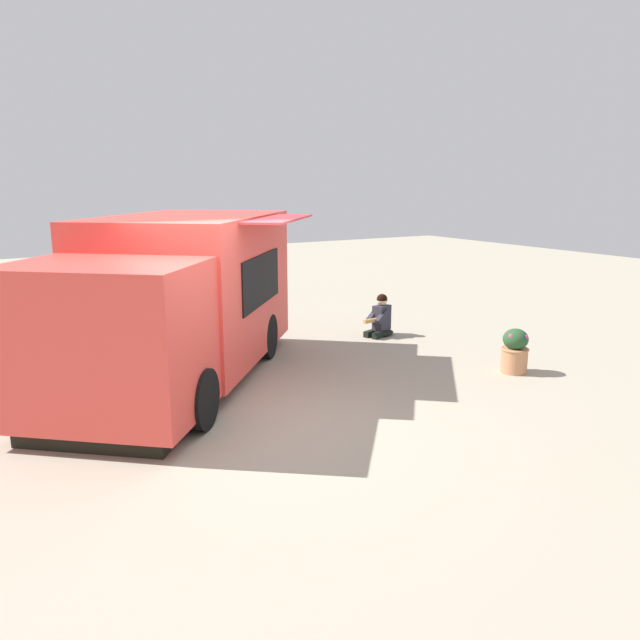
% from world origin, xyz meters
% --- Properties ---
extents(ground_plane, '(40.00, 40.00, 0.00)m').
position_xyz_m(ground_plane, '(0.00, 0.00, 0.00)').
color(ground_plane, '#A59C87').
extents(food_truck, '(5.12, 5.49, 2.41)m').
position_xyz_m(food_truck, '(-0.26, 2.01, 1.16)').
color(food_truck, '#E9453C').
rests_on(food_truck, ground_plane).
extents(person_customer, '(0.82, 0.58, 0.81)m').
position_xyz_m(person_customer, '(3.96, 2.67, 0.31)').
color(person_customer, black).
rests_on(person_customer, ground_plane).
extents(planter_flowering_near, '(0.43, 0.43, 0.70)m').
position_xyz_m(planter_flowering_near, '(4.34, -0.32, 0.35)').
color(planter_flowering_near, tan).
rests_on(planter_flowering_near, ground_plane).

